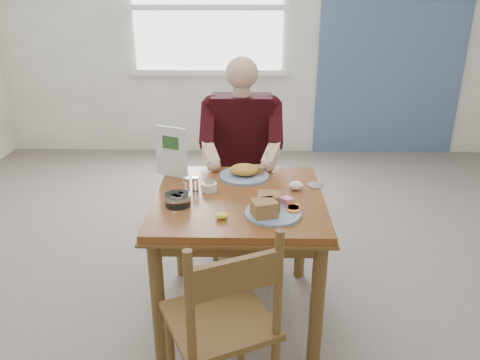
{
  "coord_description": "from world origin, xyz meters",
  "views": [
    {
      "loc": [
        0.05,
        -2.28,
        1.78
      ],
      "look_at": [
        0.0,
        0.0,
        0.85
      ],
      "focal_mm": 35.0,
      "sensor_mm": 36.0,
      "label": 1
    }
  ],
  "objects_px": {
    "diner": "(242,145)",
    "far_plate": "(245,172)",
    "near_plate": "(270,208)",
    "table": "(239,215)",
    "chair_near": "(223,324)",
    "chair_far": "(242,185)"
  },
  "relations": [
    {
      "from": "far_plate",
      "to": "diner",
      "type": "bearing_deg",
      "value": 93.86
    },
    {
      "from": "table",
      "to": "far_plate",
      "type": "height_order",
      "value": "far_plate"
    },
    {
      "from": "chair_far",
      "to": "chair_near",
      "type": "distance_m",
      "value": 1.5
    },
    {
      "from": "table",
      "to": "far_plate",
      "type": "relative_size",
      "value": 2.92
    },
    {
      "from": "chair_near",
      "to": "near_plate",
      "type": "relative_size",
      "value": 2.94
    },
    {
      "from": "chair_near",
      "to": "diner",
      "type": "distance_m",
      "value": 1.45
    },
    {
      "from": "chair_near",
      "to": "far_plate",
      "type": "relative_size",
      "value": 3.01
    },
    {
      "from": "near_plate",
      "to": "far_plate",
      "type": "xyz_separation_m",
      "value": [
        -0.13,
        0.49,
        -0.01
      ]
    },
    {
      "from": "chair_near",
      "to": "near_plate",
      "type": "xyz_separation_m",
      "value": [
        0.21,
        0.49,
        0.31
      ]
    },
    {
      "from": "table",
      "to": "far_plate",
      "type": "xyz_separation_m",
      "value": [
        0.03,
        0.28,
        0.14
      ]
    },
    {
      "from": "near_plate",
      "to": "table",
      "type": "bearing_deg",
      "value": 127.23
    },
    {
      "from": "table",
      "to": "chair_far",
      "type": "relative_size",
      "value": 0.97
    },
    {
      "from": "diner",
      "to": "near_plate",
      "type": "relative_size",
      "value": 4.29
    },
    {
      "from": "far_plate",
      "to": "near_plate",
      "type": "bearing_deg",
      "value": -75.15
    },
    {
      "from": "near_plate",
      "to": "chair_near",
      "type": "bearing_deg",
      "value": -112.92
    },
    {
      "from": "chair_near",
      "to": "near_plate",
      "type": "height_order",
      "value": "chair_near"
    },
    {
      "from": "diner",
      "to": "far_plate",
      "type": "bearing_deg",
      "value": -86.14
    },
    {
      "from": "diner",
      "to": "far_plate",
      "type": "xyz_separation_m",
      "value": [
        0.03,
        -0.43,
        -0.03
      ]
    },
    {
      "from": "diner",
      "to": "near_plate",
      "type": "xyz_separation_m",
      "value": [
        0.16,
        -0.92,
        -0.03
      ]
    },
    {
      "from": "diner",
      "to": "chair_near",
      "type": "bearing_deg",
      "value": -92.01
    },
    {
      "from": "chair_far",
      "to": "far_plate",
      "type": "xyz_separation_m",
      "value": [
        0.03,
        -0.52,
        0.3
      ]
    },
    {
      "from": "table",
      "to": "chair_far",
      "type": "xyz_separation_m",
      "value": [
        0.0,
        0.8,
        -0.16
      ]
    }
  ]
}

